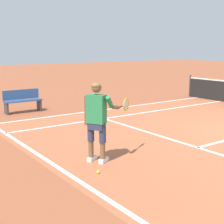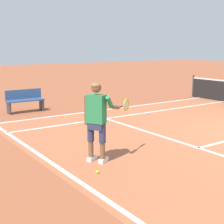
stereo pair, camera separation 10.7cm
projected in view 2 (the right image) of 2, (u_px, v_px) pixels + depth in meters
name	position (u px, v px, depth m)	size (l,w,h in m)	color
line_baseline	(75.00, 179.00, 6.21)	(10.98, 0.10, 0.01)	white
line_service	(199.00, 148.00, 8.11)	(8.23, 0.10, 0.01)	white
line_singles_left	(139.00, 114.00, 12.26)	(0.10, 9.81, 0.01)	white
line_doubles_left	(118.00, 108.00, 13.37)	(0.10, 9.81, 0.01)	white
tennis_player	(97.00, 117.00, 6.98)	(0.55, 1.23, 1.71)	white
tennis_ball_near_feet	(97.00, 172.00, 6.48)	(0.07, 0.07, 0.07)	#CCE02D
courtside_bench	(25.00, 100.00, 12.52)	(0.40, 1.40, 0.85)	#2D5184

